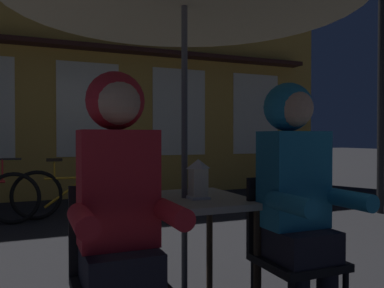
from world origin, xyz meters
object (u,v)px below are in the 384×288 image
(street_lamp, at_px, (382,25))
(person_right_hooded, at_px, (296,184))
(lantern, at_px, (198,178))
(chair_left, at_px, (117,270))
(chair_right, at_px, (290,247))
(cafe_table, at_px, (184,215))
(person_left_hooded, at_px, (119,194))
(bicycle_third, at_px, (76,192))

(street_lamp, bearing_deg, person_right_hooded, -144.08)
(lantern, bearing_deg, person_right_hooded, -40.07)
(chair_left, bearing_deg, lantern, 29.03)
(lantern, height_order, chair_right, lantern)
(chair_left, bearing_deg, cafe_table, 37.55)
(person_left_hooded, bearing_deg, chair_left, 90.00)
(lantern, bearing_deg, chair_right, -35.24)
(chair_right, xyz_separation_m, person_right_hooded, (0.00, -0.06, 0.36))
(lantern, height_order, person_right_hooded, person_right_hooded)
(person_right_hooded, height_order, street_lamp, street_lamp)
(chair_right, xyz_separation_m, street_lamp, (3.37, 2.38, 2.23))
(lantern, xyz_separation_m, bicycle_third, (-0.32, 3.49, -0.51))
(person_right_hooded, bearing_deg, street_lamp, 35.92)
(lantern, relative_size, person_left_hooded, 0.17)
(street_lamp, relative_size, bicycle_third, 2.31)
(chair_right, relative_size, street_lamp, 0.22)
(person_right_hooded, bearing_deg, chair_left, 176.61)
(cafe_table, xyz_separation_m, street_lamp, (3.85, 2.01, 2.08))
(cafe_table, distance_m, person_left_hooded, 0.67)
(lantern, distance_m, person_right_hooded, 0.55)
(person_right_hooded, bearing_deg, cafe_table, 138.43)
(person_right_hooded, distance_m, street_lamp, 4.56)
(chair_left, relative_size, bicycle_third, 0.52)
(cafe_table, bearing_deg, chair_left, -142.45)
(street_lamp, bearing_deg, chair_left, -151.16)
(person_left_hooded, xyz_separation_m, street_lamp, (4.33, 2.44, 1.87))
(cafe_table, relative_size, bicycle_third, 0.44)
(chair_right, relative_size, person_left_hooded, 0.62)
(bicycle_third, bearing_deg, cafe_table, -85.70)
(person_left_hooded, bearing_deg, person_right_hooded, 0.00)
(chair_right, xyz_separation_m, person_left_hooded, (-0.96, -0.06, 0.36))
(chair_left, bearing_deg, bicycle_third, 86.64)
(street_lamp, bearing_deg, person_left_hooded, -150.59)
(chair_left, bearing_deg, chair_right, 0.00)
(lantern, xyz_separation_m, street_lamp, (3.79, 2.08, 1.85))
(cafe_table, relative_size, chair_left, 0.85)
(cafe_table, xyz_separation_m, chair_right, (0.48, -0.37, -0.15))
(person_left_hooded, bearing_deg, bicycle_third, 86.69)
(chair_right, distance_m, person_left_hooded, 1.03)
(person_left_hooded, bearing_deg, cafe_table, 41.57)
(cafe_table, height_order, chair_right, chair_right)
(street_lamp, bearing_deg, cafe_table, -152.37)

